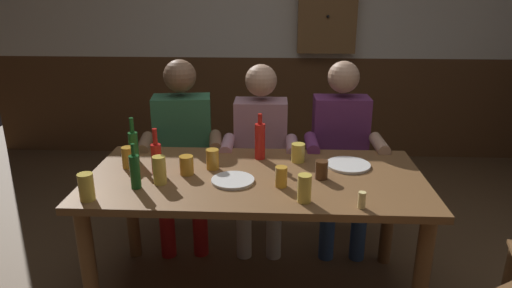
{
  "coord_description": "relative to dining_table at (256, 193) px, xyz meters",
  "views": [
    {
      "loc": [
        0.11,
        -2.21,
        1.73
      ],
      "look_at": [
        0.0,
        0.11,
        0.92
      ],
      "focal_mm": 31.93,
      "sensor_mm": 36.0,
      "label": 1
    }
  ],
  "objects": [
    {
      "name": "plate_1",
      "position": [
        0.52,
        0.16,
        0.11
      ],
      "size": [
        0.25,
        0.25,
        0.01
      ],
      "primitive_type": "cylinder",
      "color": "white",
      "rests_on": "dining_table"
    },
    {
      "name": "bottle_0",
      "position": [
        -0.6,
        -0.19,
        0.2
      ],
      "size": [
        0.05,
        0.05,
        0.24
      ],
      "color": "#195923",
      "rests_on": "dining_table"
    },
    {
      "name": "person_2",
      "position": [
        0.55,
        0.66,
        0.04
      ],
      "size": [
        0.52,
        0.51,
        1.26
      ],
      "rotation": [
        0.0,
        0.0,
        3.16
      ],
      "color": "#6B2D66",
      "rests_on": "ground_plane"
    },
    {
      "name": "pint_glass_1",
      "position": [
        -0.8,
        -0.34,
        0.17
      ],
      "size": [
        0.07,
        0.07,
        0.14
      ],
      "primitive_type": "cylinder",
      "color": "#E5C64C",
      "rests_on": "dining_table"
    },
    {
      "name": "plate_0",
      "position": [
        -0.12,
        -0.09,
        0.11
      ],
      "size": [
        0.23,
        0.23,
        0.01
      ],
      "primitive_type": "cylinder",
      "color": "white",
      "rests_on": "dining_table"
    },
    {
      "name": "pint_glass_5",
      "position": [
        -0.49,
        -0.13,
        0.18
      ],
      "size": [
        0.07,
        0.07,
        0.15
      ],
      "primitive_type": "cylinder",
      "color": "#E5C64C",
      "rests_on": "dining_table"
    },
    {
      "name": "pint_glass_3",
      "position": [
        -0.25,
        0.08,
        0.16
      ],
      "size": [
        0.07,
        0.07,
        0.12
      ],
      "primitive_type": "cylinder",
      "color": "gold",
      "rests_on": "dining_table"
    },
    {
      "name": "bottle_2",
      "position": [
        -0.72,
        0.18,
        0.2
      ],
      "size": [
        0.05,
        0.05,
        0.27
      ],
      "color": "#195923",
      "rests_on": "dining_table"
    },
    {
      "name": "person_0",
      "position": [
        -0.54,
        0.66,
        0.05
      ],
      "size": [
        0.57,
        0.57,
        1.27
      ],
      "rotation": [
        0.0,
        0.0,
        3.28
      ],
      "color": "#33724C",
      "rests_on": "ground_plane"
    },
    {
      "name": "back_wall_wainscot",
      "position": [
        0.0,
        2.4,
        -0.13
      ],
      "size": [
        5.79,
        0.12,
        1.04
      ],
      "primitive_type": "cube",
      "color": "brown",
      "rests_on": "ground_plane"
    },
    {
      "name": "person_1",
      "position": [
        0.0,
        0.65,
        0.03
      ],
      "size": [
        0.5,
        0.53,
        1.24
      ],
      "rotation": [
        0.0,
        0.0,
        3.15
      ],
      "color": "#B78493",
      "rests_on": "ground_plane"
    },
    {
      "name": "pint_glass_6",
      "position": [
        0.24,
        0.22,
        0.16
      ],
      "size": [
        0.08,
        0.08,
        0.11
      ],
      "primitive_type": "cylinder",
      "color": "#E5C64C",
      "rests_on": "dining_table"
    },
    {
      "name": "bottle_1",
      "position": [
        0.01,
        0.26,
        0.22
      ],
      "size": [
        0.06,
        0.06,
        0.28
      ],
      "color": "red",
      "rests_on": "dining_table"
    },
    {
      "name": "table_candle",
      "position": [
        0.51,
        -0.36,
        0.14
      ],
      "size": [
        0.04,
        0.04,
        0.08
      ],
      "primitive_type": "cylinder",
      "color": "#F9E08C",
      "rests_on": "dining_table"
    },
    {
      "name": "wall_dart_cabinet",
      "position": [
        0.58,
        2.27,
        0.81
      ],
      "size": [
        0.56,
        0.15,
        0.7
      ],
      "color": "brown"
    },
    {
      "name": "pint_glass_7",
      "position": [
        0.14,
        -0.14,
        0.16
      ],
      "size": [
        0.06,
        0.06,
        0.11
      ],
      "primitive_type": "cylinder",
      "color": "gold",
      "rests_on": "dining_table"
    },
    {
      "name": "dining_table",
      "position": [
        0.0,
        0.0,
        0.0
      ],
      "size": [
        1.83,
        0.86,
        0.75
      ],
      "color": "brown",
      "rests_on": "ground_plane"
    },
    {
      "name": "pint_glass_4",
      "position": [
        -0.73,
        0.08,
        0.17
      ],
      "size": [
        0.07,
        0.07,
        0.12
      ],
      "primitive_type": "cylinder",
      "color": "gold",
      "rests_on": "dining_table"
    },
    {
      "name": "bottle_3",
      "position": [
        -0.54,
        0.0,
        0.2
      ],
      "size": [
        0.06,
        0.06,
        0.26
      ],
      "color": "red",
      "rests_on": "dining_table"
    },
    {
      "name": "pint_glass_8",
      "position": [
        0.35,
        -0.03,
        0.15
      ],
      "size": [
        0.07,
        0.07,
        0.1
      ],
      "primitive_type": "cylinder",
      "color": "#4C2D19",
      "rests_on": "dining_table"
    },
    {
      "name": "pint_glass_0",
      "position": [
        0.25,
        -0.31,
        0.17
      ],
      "size": [
        0.07,
        0.07,
        0.14
      ],
      "primitive_type": "cylinder",
      "color": "#E5C64C",
      "rests_on": "dining_table"
    },
    {
      "name": "pint_glass_2",
      "position": [
        -0.38,
        -0.0,
        0.16
      ],
      "size": [
        0.08,
        0.08,
        0.11
      ],
      "primitive_type": "cylinder",
      "color": "gold",
      "rests_on": "dining_table"
    }
  ]
}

